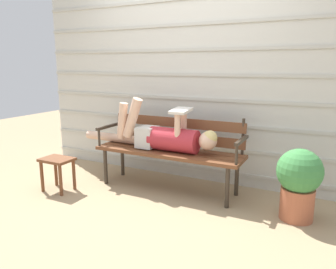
{
  "coord_description": "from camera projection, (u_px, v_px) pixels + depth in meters",
  "views": [
    {
      "loc": [
        1.57,
        -2.97,
        1.37
      ],
      "look_at": [
        0.0,
        0.11,
        0.63
      ],
      "focal_mm": 34.72,
      "sensor_mm": 36.0,
      "label": 1
    }
  ],
  "objects": [
    {
      "name": "ground_plane",
      "position": [
        163.0,
        192.0,
        3.57
      ],
      "size": [
        12.0,
        12.0,
        0.0
      ],
      "primitive_type": "plane",
      "color": "tan"
    },
    {
      "name": "house_siding",
      "position": [
        187.0,
        74.0,
        3.84
      ],
      "size": [
        4.11,
        0.08,
        2.53
      ],
      "color": "beige",
      "rests_on": "ground"
    },
    {
      "name": "park_bench",
      "position": [
        171.0,
        146.0,
        3.62
      ],
      "size": [
        1.67,
        0.46,
        0.83
      ],
      "color": "brown",
      "rests_on": "ground"
    },
    {
      "name": "reclining_person",
      "position": [
        163.0,
        136.0,
        3.57
      ],
      "size": [
        1.73,
        0.26,
        0.58
      ],
      "color": "#B72D38"
    },
    {
      "name": "footstool",
      "position": [
        57.0,
        166.0,
        3.58
      ],
      "size": [
        0.34,
        0.25,
        0.37
      ],
      "color": "brown",
      "rests_on": "ground"
    },
    {
      "name": "potted_plant",
      "position": [
        299.0,
        180.0,
        2.88
      ],
      "size": [
        0.4,
        0.4,
        0.66
      ],
      "color": "#AD5B3D",
      "rests_on": "ground"
    }
  ]
}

